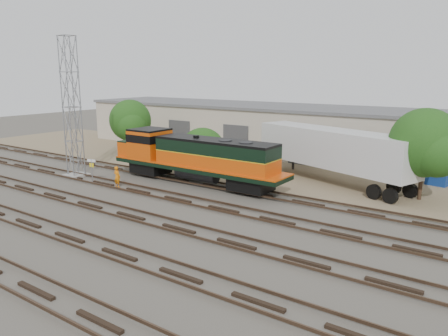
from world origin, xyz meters
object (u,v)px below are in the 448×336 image
Objects in this scene: signal_tower at (72,110)px; worker at (117,177)px; semi_trailer at (336,150)px; locomotive at (194,157)px.

signal_tower is 7.67m from worker.
worker is 0.12× the size of semi_trailer.
signal_tower is (-10.07, -3.96, 3.55)m from locomotive.
worker is (5.84, -0.49, -4.95)m from signal_tower.
locomotive is 11.50m from semi_trailer.
worker is 17.64m from semi_trailer.
signal_tower is at bearing -132.76° from semi_trailer.
signal_tower reaches higher than worker.
semi_trailer reaches higher than worker.
locomotive is 11.39m from signal_tower.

